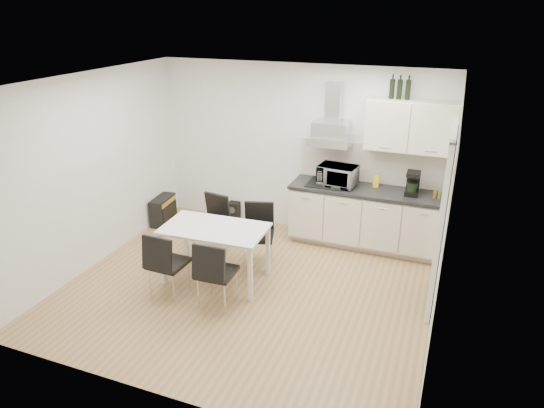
# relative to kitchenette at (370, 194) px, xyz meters

# --- Properties ---
(ground) EXTENTS (4.50, 4.50, 0.00)m
(ground) POSITION_rel_kitchenette_xyz_m (-1.19, -1.73, -0.83)
(ground) COLOR tan
(ground) RESTS_ON ground
(wall_back) EXTENTS (4.50, 0.10, 2.60)m
(wall_back) POSITION_rel_kitchenette_xyz_m (-1.19, 0.27, 0.47)
(wall_back) COLOR white
(wall_back) RESTS_ON ground
(wall_front) EXTENTS (4.50, 0.10, 2.60)m
(wall_front) POSITION_rel_kitchenette_xyz_m (-1.19, -3.73, 0.47)
(wall_front) COLOR white
(wall_front) RESTS_ON ground
(wall_left) EXTENTS (0.10, 4.00, 2.60)m
(wall_left) POSITION_rel_kitchenette_xyz_m (-3.44, -1.73, 0.47)
(wall_left) COLOR white
(wall_left) RESTS_ON ground
(wall_right) EXTENTS (0.10, 4.00, 2.60)m
(wall_right) POSITION_rel_kitchenette_xyz_m (1.06, -1.73, 0.47)
(wall_right) COLOR white
(wall_right) RESTS_ON ground
(ceiling) EXTENTS (4.50, 4.50, 0.00)m
(ceiling) POSITION_rel_kitchenette_xyz_m (-1.19, -1.73, 1.77)
(ceiling) COLOR white
(ceiling) RESTS_ON wall_back
(doorway) EXTENTS (0.08, 1.04, 2.10)m
(doorway) POSITION_rel_kitchenette_xyz_m (1.02, -1.18, 0.22)
(doorway) COLOR white
(doorway) RESTS_ON ground
(kitchenette) EXTENTS (2.22, 0.64, 2.52)m
(kitchenette) POSITION_rel_kitchenette_xyz_m (0.00, 0.00, 0.00)
(kitchenette) COLOR beige
(kitchenette) RESTS_ON ground
(dining_table) EXTENTS (1.35, 0.81, 0.75)m
(dining_table) POSITION_rel_kitchenette_xyz_m (-1.67, -1.68, -0.17)
(dining_table) COLOR white
(dining_table) RESTS_ON ground
(chair_far_left) EXTENTS (0.51, 0.56, 0.88)m
(chair_far_left) POSITION_rel_kitchenette_xyz_m (-2.05, -1.09, -0.39)
(chair_far_left) COLOR black
(chair_far_left) RESTS_ON ground
(chair_far_right) EXTENTS (0.56, 0.60, 0.88)m
(chair_far_right) POSITION_rel_kitchenette_xyz_m (-1.30, -1.14, -0.39)
(chair_far_right) COLOR black
(chair_far_right) RESTS_ON ground
(chair_near_left) EXTENTS (0.46, 0.52, 0.88)m
(chair_near_left) POSITION_rel_kitchenette_xyz_m (-2.03, -2.24, -0.39)
(chair_near_left) COLOR black
(chair_near_left) RESTS_ON ground
(chair_near_right) EXTENTS (0.46, 0.51, 0.88)m
(chair_near_right) POSITION_rel_kitchenette_xyz_m (-1.37, -2.22, -0.39)
(chair_near_right) COLOR black
(chair_near_right) RESTS_ON ground
(guitar_amp) EXTENTS (0.29, 0.56, 0.45)m
(guitar_amp) POSITION_rel_kitchenette_xyz_m (-3.31, -0.40, -0.61)
(guitar_amp) COLOR black
(guitar_amp) RESTS_ON ground
(floor_speaker) EXTENTS (0.18, 0.16, 0.30)m
(floor_speaker) POSITION_rel_kitchenette_xyz_m (-2.28, 0.17, -0.68)
(floor_speaker) COLOR black
(floor_speaker) RESTS_ON ground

